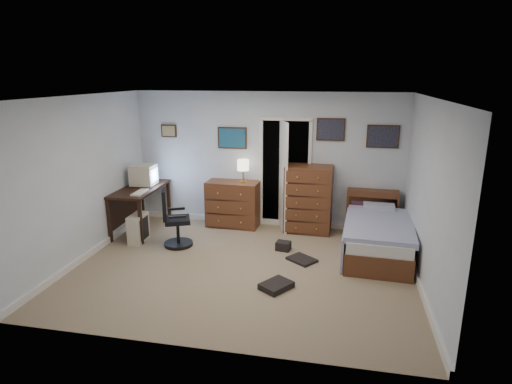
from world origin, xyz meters
TOP-DOWN VIEW (x-y plane):
  - floor at (0.00, 0.00)m, footprint 5.00×4.00m
  - computer_desk at (-2.30, 1.21)m, footprint 0.69×1.42m
  - crt_monitor at (-2.18, 1.36)m, footprint 0.43×0.40m
  - keyboard at (-2.02, 0.86)m, footprint 0.17×0.44m
  - pc_tower at (-2.00, 0.66)m, footprint 0.24×0.46m
  - office_chair at (-1.31, 0.60)m, footprint 0.63×0.63m
  - media_stack at (-2.32, 2.10)m, footprint 0.16×0.16m
  - low_dresser at (-0.60, 1.77)m, footprint 1.00×0.54m
  - table_lamp at (-0.40, 1.77)m, footprint 0.23×0.23m
  - doorway at (0.35, 2.27)m, footprint 0.96×1.12m
  - tall_dresser at (0.81, 1.75)m, footprint 0.86×0.53m
  - headboard_bookcase at (1.95, 1.86)m, footprint 0.91×0.28m
  - bed at (1.99, 0.93)m, footprint 1.13×1.97m
  - wall_posters at (0.57, 1.98)m, footprint 4.38×0.04m
  - floor_clutter at (0.62, 0.06)m, footprint 0.76×1.69m

SIDE VIEW (x-z plane):
  - floor at x=0.00m, z-range -0.02..0.00m
  - floor_clutter at x=0.62m, z-range -0.03..0.12m
  - pc_tower at x=-2.00m, z-range 0.00..0.49m
  - bed at x=1.99m, z-range -0.02..0.61m
  - office_chair at x=-1.31m, z-range -0.11..0.88m
  - media_stack at x=-2.32m, z-range 0.00..0.80m
  - headboard_bookcase at x=1.95m, z-range 0.02..0.83m
  - low_dresser at x=-0.60m, z-range 0.00..0.86m
  - tall_dresser at x=0.81m, z-range 0.00..1.22m
  - computer_desk at x=-2.30m, z-range 0.22..1.03m
  - keyboard at x=-2.02m, z-range 0.81..0.84m
  - doorway at x=0.35m, z-range -0.02..2.03m
  - crt_monitor at x=-2.18m, z-range 0.82..1.21m
  - table_lamp at x=-0.40m, z-range 0.96..1.38m
  - wall_posters at x=0.57m, z-range 1.45..2.05m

